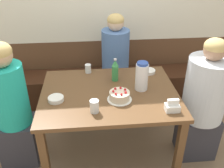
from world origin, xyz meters
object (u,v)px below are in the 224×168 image
at_px(bowl_rice_small, 148,71).
at_px(glass_tumbler_short, 94,106).
at_px(glass_water_tall, 88,69).
at_px(person_grey_tee, 115,70).
at_px(water_pitcher, 142,76).
at_px(napkin_holder, 172,107).
at_px(bowl_soup_white, 56,99).
at_px(person_pale_blue_shirt, 203,102).
at_px(person_teal_shirt, 13,111).
at_px(birthday_cake, 119,96).
at_px(soju_bottle, 115,70).
at_px(bench_seat, 104,90).

height_order(bowl_rice_small, glass_tumbler_short, glass_tumbler_short).
relative_size(glass_water_tall, person_grey_tee, 0.07).
xyz_separation_m(glass_water_tall, glass_tumbler_short, (0.04, -0.67, 0.01)).
xyz_separation_m(water_pitcher, person_grey_tee, (-0.16, 0.69, -0.29)).
xyz_separation_m(napkin_holder, bowl_soup_white, (-0.92, 0.23, -0.02)).
bearing_deg(bowl_soup_white, glass_tumbler_short, -30.26).
bearing_deg(person_pale_blue_shirt, person_teal_shirt, -2.46).
relative_size(birthday_cake, soju_bottle, 0.93).
bearing_deg(bench_seat, bowl_soup_white, -116.00).
relative_size(bench_seat, birthday_cake, 13.18).
xyz_separation_m(napkin_holder, glass_water_tall, (-0.65, 0.71, 0.01)).
height_order(bench_seat, person_teal_shirt, person_teal_shirt).
distance_m(birthday_cake, napkin_holder, 0.44).
distance_m(bowl_rice_small, person_grey_tee, 0.52).
bearing_deg(water_pitcher, person_grey_tee, 102.72).
bearing_deg(person_grey_tee, glass_water_tall, -43.47).
distance_m(birthday_cake, person_teal_shirt, 0.96).
relative_size(napkin_holder, glass_tumbler_short, 1.07).
bearing_deg(water_pitcher, soju_bottle, 139.86).
relative_size(bench_seat, water_pitcher, 10.40).
xyz_separation_m(bench_seat, bowl_rice_small, (0.43, -0.50, 0.51)).
xyz_separation_m(soju_bottle, glass_water_tall, (-0.25, 0.18, -0.06)).
bearing_deg(water_pitcher, bowl_rice_small, 65.99).
bearing_deg(birthday_cake, person_pale_blue_shirt, 5.12).
bearing_deg(soju_bottle, bench_seat, 96.77).
height_order(bowl_soup_white, person_pale_blue_shirt, person_pale_blue_shirt).
relative_size(bench_seat, soju_bottle, 12.22).
relative_size(bowl_soup_white, person_pale_blue_shirt, 0.11).
bearing_deg(soju_bottle, person_grey_tee, 83.50).
relative_size(glass_tumbler_short, person_teal_shirt, 0.08).
bearing_deg(person_teal_shirt, glass_tumbler_short, -22.09).
xyz_separation_m(bench_seat, bowl_soup_white, (-0.45, -0.93, 0.51)).
bearing_deg(napkin_holder, bowl_rice_small, 93.62).
height_order(water_pitcher, napkin_holder, water_pitcher).
relative_size(bench_seat, bowl_soup_white, 20.90).
bearing_deg(bowl_rice_small, person_teal_shirt, -166.11).
bearing_deg(bowl_rice_small, glass_tumbler_short, -132.72).
xyz_separation_m(soju_bottle, person_grey_tee, (0.06, 0.51, -0.27)).
xyz_separation_m(bowl_soup_white, person_grey_tee, (0.58, 0.81, -0.18)).
relative_size(birthday_cake, person_teal_shirt, 0.17).
bearing_deg(birthday_cake, glass_tumbler_short, -145.10).
bearing_deg(person_teal_shirt, soju_bottle, 11.65).
bearing_deg(glass_tumbler_short, bowl_rice_small, 47.28).
bearing_deg(glass_tumbler_short, napkin_holder, -4.15).
distance_m(bowl_rice_small, person_teal_shirt, 1.33).
distance_m(soju_bottle, person_teal_shirt, 0.99).
xyz_separation_m(birthday_cake, soju_bottle, (-0.00, 0.34, 0.07)).
distance_m(napkin_holder, bowl_soup_white, 0.95).
bearing_deg(person_teal_shirt, water_pitcher, 0.54).
distance_m(bowl_soup_white, person_pale_blue_shirt, 1.32).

